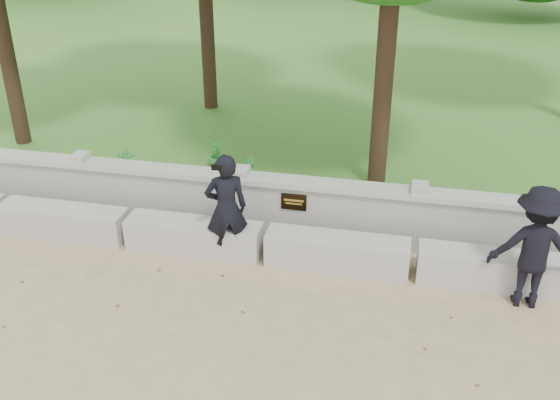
{
  "coord_description": "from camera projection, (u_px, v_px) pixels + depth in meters",
  "views": [
    {
      "loc": [
        1.77,
        -5.18,
        4.58
      ],
      "look_at": [
        0.21,
        1.95,
        0.89
      ],
      "focal_mm": 40.0,
      "sensor_mm": 36.0,
      "label": 1
    }
  ],
  "objects": [
    {
      "name": "concrete_bench",
      "position": [
        264.0,
        244.0,
        8.48
      ],
      "size": [
        11.9,
        0.45,
        0.45
      ],
      "color": "#AAA8A0",
      "rests_on": "ground"
    },
    {
      "name": "man_main",
      "position": [
        226.0,
        208.0,
        8.23
      ],
      "size": [
        0.66,
        0.63,
        1.54
      ],
      "color": "black",
      "rests_on": "ground"
    },
    {
      "name": "shrub_a",
      "position": [
        127.0,
        166.0,
        10.05
      ],
      "size": [
        0.36,
        0.33,
        0.57
      ],
      "primitive_type": "imported",
      "rotation": [
        0.0,
        0.0,
        0.51
      ],
      "color": "#28772B",
      "rests_on": "lawn"
    },
    {
      "name": "visitor_mid",
      "position": [
        534.0,
        248.0,
        7.32
      ],
      "size": [
        1.01,
        0.59,
        1.56
      ],
      "color": "black",
      "rests_on": "ground"
    },
    {
      "name": "shrub_b",
      "position": [
        246.0,
        177.0,
        9.67
      ],
      "size": [
        0.32,
        0.37,
        0.59
      ],
      "primitive_type": "imported",
      "rotation": [
        0.0,
        0.0,
        1.75
      ],
      "color": "#28772B",
      "rests_on": "lawn"
    },
    {
      "name": "ground",
      "position": [
        224.0,
        347.0,
        6.92
      ],
      "size": [
        80.0,
        80.0,
        0.0
      ],
      "primitive_type": "plane",
      "color": "tan",
      "rests_on": "ground"
    },
    {
      "name": "lawn",
      "position": [
        357.0,
        49.0,
        19.07
      ],
      "size": [
        40.0,
        22.0,
        0.25
      ],
      "primitive_type": "cube",
      "color": "#2A5D1E",
      "rests_on": "ground"
    },
    {
      "name": "shrub_d",
      "position": [
        217.0,
        154.0,
        10.58
      ],
      "size": [
        0.38,
        0.39,
        0.51
      ],
      "primitive_type": "imported",
      "rotation": [
        0.0,
        0.0,
        5.42
      ],
      "color": "#28772B",
      "rests_on": "lawn"
    },
    {
      "name": "parapet_wall",
      "position": [
        275.0,
        205.0,
        8.98
      ],
      "size": [
        12.5,
        0.35,
        0.9
      ],
      "color": "#A09E97",
      "rests_on": "ground"
    }
  ]
}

